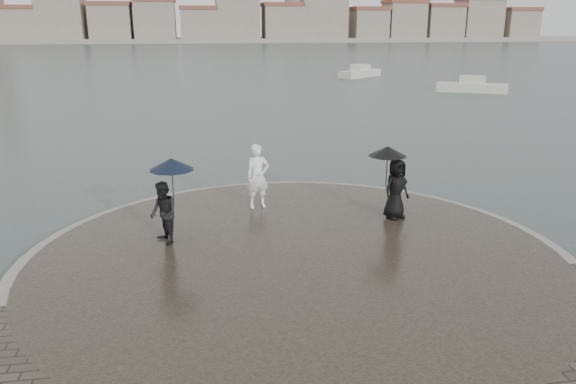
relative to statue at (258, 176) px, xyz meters
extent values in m
plane|color=#2B3835|center=(0.49, -7.05, -1.26)|extent=(400.00, 400.00, 0.00)
cylinder|color=gray|center=(0.49, -3.55, -1.10)|extent=(12.50, 12.50, 0.32)
cylinder|color=#2D261E|center=(0.49, -3.55, -1.08)|extent=(11.90, 11.90, 0.36)
imported|color=white|center=(0.00, 0.00, 0.00)|extent=(0.73, 0.54, 1.81)
imported|color=black|center=(-2.50, -2.35, -0.16)|extent=(0.82, 0.90, 1.50)
cylinder|color=black|center=(-2.25, -2.25, 0.45)|extent=(0.02, 0.02, 0.90)
cone|color=black|center=(-2.25, -2.25, 1.00)|extent=(1.05, 1.05, 0.28)
imported|color=black|center=(3.51, -1.51, -0.09)|extent=(0.94, 0.81, 1.62)
cylinder|color=black|center=(3.26, -1.41, 0.40)|extent=(0.02, 0.02, 0.90)
cone|color=black|center=(3.26, -1.41, 0.92)|extent=(1.03, 1.03, 0.26)
cube|color=gray|center=(0.49, 155.95, -0.66)|extent=(260.00, 20.00, 1.20)
cube|color=gray|center=(-47.51, 152.95, 3.24)|extent=(10.00, 10.00, 9.00)
cube|color=brown|center=(-47.51, 152.95, 8.24)|extent=(10.60, 10.60, 1.00)
cube|color=gray|center=(-36.51, 152.95, 4.74)|extent=(12.00, 10.00, 12.00)
cube|color=gray|center=(-23.51, 152.95, 3.74)|extent=(11.00, 10.00, 10.00)
cube|color=brown|center=(-23.51, 152.95, 9.24)|extent=(11.60, 10.60, 1.00)
cube|color=gray|center=(-11.51, 152.95, 4.24)|extent=(11.00, 10.00, 11.00)
cube|color=brown|center=(-11.51, 152.95, 10.24)|extent=(11.60, 10.60, 1.00)
cube|color=gray|center=(0.49, 152.95, 3.24)|extent=(10.00, 10.00, 9.00)
cube|color=brown|center=(0.49, 152.95, 8.24)|extent=(10.60, 10.60, 1.00)
cube|color=gray|center=(11.49, 152.95, 4.74)|extent=(12.00, 10.00, 12.00)
cube|color=gray|center=(24.49, 152.95, 3.74)|extent=(11.00, 10.00, 10.00)
cube|color=brown|center=(24.49, 152.95, 9.24)|extent=(11.60, 10.60, 1.00)
cube|color=gray|center=(36.49, 152.95, 5.24)|extent=(13.00, 10.00, 13.00)
cube|color=gray|center=(50.49, 152.95, 3.24)|extent=(10.00, 10.00, 9.00)
cube|color=brown|center=(50.49, 152.95, 8.24)|extent=(10.60, 10.60, 1.00)
cube|color=gray|center=(61.49, 152.95, 4.24)|extent=(11.00, 10.00, 11.00)
cube|color=brown|center=(61.49, 152.95, 10.24)|extent=(11.60, 10.60, 1.00)
cube|color=gray|center=(73.49, 152.95, 3.74)|extent=(11.00, 10.00, 10.00)
cube|color=brown|center=(73.49, 152.95, 9.24)|extent=(11.60, 10.60, 1.00)
cube|color=gray|center=(85.49, 152.95, 4.74)|extent=(12.00, 10.00, 12.00)
cube|color=gray|center=(98.49, 152.95, 3.24)|extent=(10.00, 10.00, 9.00)
cube|color=brown|center=(98.49, 152.95, 8.24)|extent=(10.60, 10.60, 1.00)
cube|color=beige|center=(20.60, 27.83, -1.01)|extent=(5.58, 4.09, 0.90)
cube|color=beige|center=(20.60, 27.83, -0.41)|extent=(2.33, 2.03, 0.90)
cube|color=beige|center=(15.41, 42.12, -1.01)|extent=(5.27, 4.72, 0.90)
cube|color=beige|center=(15.41, 42.12, -0.41)|extent=(2.31, 2.19, 0.90)
camera|label=1|loc=(-1.64, -15.11, 4.12)|focal=35.00mm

